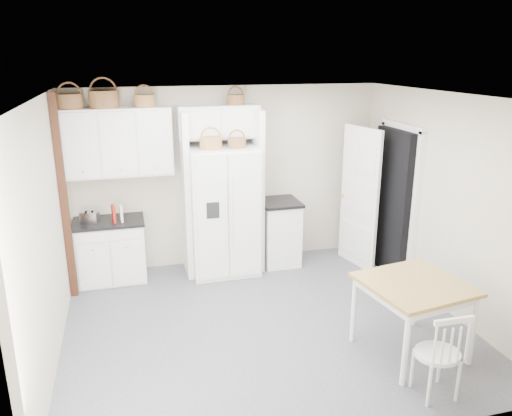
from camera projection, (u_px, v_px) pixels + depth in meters
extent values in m
plane|color=#444651|center=(264.00, 323.00, 5.83)|extent=(4.50, 4.50, 0.00)
plane|color=white|center=(266.00, 97.00, 5.06)|extent=(4.50, 4.50, 0.00)
plane|color=#B6AB92|center=(228.00, 177.00, 7.29)|extent=(4.50, 0.00, 4.50)
plane|color=#B6AB92|center=(45.00, 237.00, 4.89)|extent=(0.00, 4.00, 4.00)
plane|color=#B6AB92|center=(445.00, 203.00, 6.00)|extent=(0.00, 4.00, 4.00)
cube|color=white|center=(223.00, 211.00, 7.02)|extent=(0.93, 0.75, 1.81)
cube|color=white|center=(111.00, 252.00, 6.85)|extent=(0.90, 0.57, 0.83)
cube|color=white|center=(279.00, 233.00, 7.44)|extent=(0.53, 0.63, 0.92)
cube|color=olive|center=(411.00, 318.00, 5.16)|extent=(1.10, 1.10, 0.80)
cube|color=white|center=(437.00, 354.00, 4.50)|extent=(0.42, 0.38, 0.85)
cube|color=black|center=(108.00, 222.00, 6.73)|extent=(0.93, 0.60, 0.04)
cube|color=black|center=(279.00, 202.00, 7.29)|extent=(0.57, 0.67, 0.04)
cube|color=silver|center=(90.00, 218.00, 6.59)|extent=(0.26, 0.20, 0.16)
cube|color=#A61D10|center=(114.00, 214.00, 6.63)|extent=(0.06, 0.15, 0.23)
cube|color=silver|center=(121.00, 213.00, 6.66)|extent=(0.05, 0.15, 0.22)
cylinder|color=brown|center=(70.00, 101.00, 6.29)|extent=(0.33, 0.33, 0.19)
cylinder|color=brown|center=(104.00, 99.00, 6.39)|extent=(0.38, 0.38, 0.22)
cylinder|color=brown|center=(145.00, 101.00, 6.52)|extent=(0.28, 0.28, 0.16)
cylinder|color=brown|center=(236.00, 100.00, 6.83)|extent=(0.24, 0.24, 0.14)
cylinder|color=brown|center=(211.00, 143.00, 6.60)|extent=(0.30, 0.30, 0.16)
cylinder|color=brown|center=(237.00, 143.00, 6.69)|extent=(0.25, 0.25, 0.13)
cube|color=white|center=(118.00, 142.00, 6.59)|extent=(1.40, 0.34, 0.90)
cube|color=white|center=(218.00, 122.00, 6.86)|extent=(1.12, 0.34, 0.45)
cube|color=white|center=(185.00, 195.00, 6.90)|extent=(0.08, 0.60, 2.30)
cube|color=white|center=(257.00, 190.00, 7.15)|extent=(0.08, 0.60, 2.30)
cube|color=#421910|center=(64.00, 199.00, 6.15)|extent=(0.09, 0.09, 2.60)
cube|color=black|center=(393.00, 203.00, 6.98)|extent=(0.18, 0.85, 2.05)
cube|color=white|center=(359.00, 198.00, 7.20)|extent=(0.21, 0.79, 2.05)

